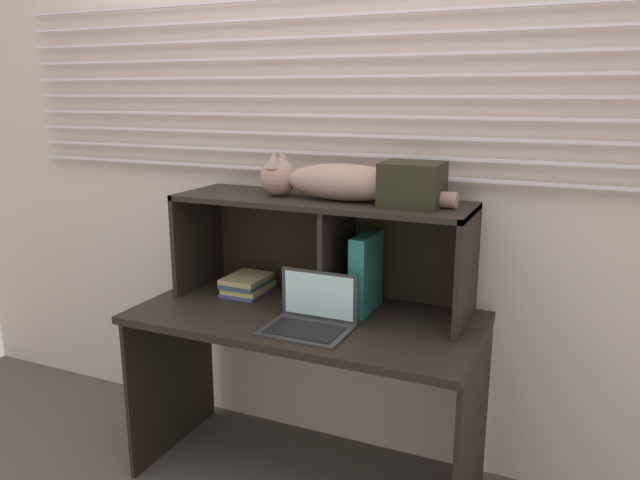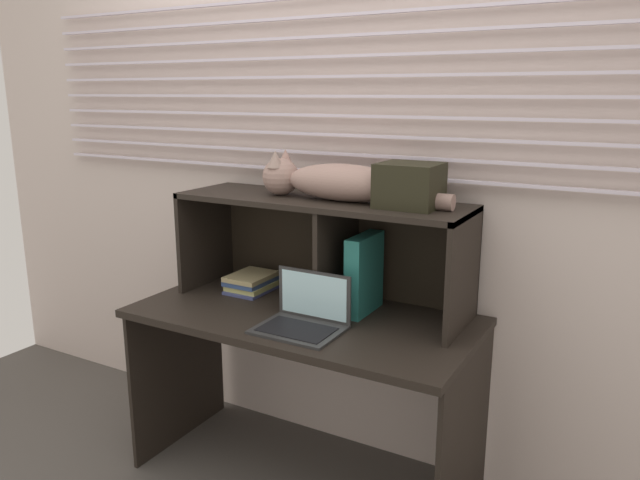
# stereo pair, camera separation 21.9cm
# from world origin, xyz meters

# --- Properties ---
(back_panel_with_blinds) EXTENTS (4.40, 0.08, 2.50)m
(back_panel_with_blinds) POSITION_xyz_m (0.00, 0.55, 1.26)
(back_panel_with_blinds) COLOR beige
(back_panel_with_blinds) RESTS_ON ground
(desk) EXTENTS (1.34, 0.66, 0.72)m
(desk) POSITION_xyz_m (0.00, 0.18, 0.58)
(desk) COLOR black
(desk) RESTS_ON ground
(hutch_shelf_unit) EXTENTS (1.19, 0.36, 0.43)m
(hutch_shelf_unit) POSITION_xyz_m (0.01, 0.35, 1.02)
(hutch_shelf_unit) COLOR black
(hutch_shelf_unit) RESTS_ON desk
(cat) EXTENTS (0.79, 0.17, 0.18)m
(cat) POSITION_xyz_m (0.05, 0.32, 1.23)
(cat) COLOR gray
(cat) RESTS_ON hutch_shelf_unit
(laptop) EXTENTS (0.30, 0.23, 0.20)m
(laptop) POSITION_xyz_m (0.08, 0.06, 0.76)
(laptop) COLOR #2E2E2E
(laptop) RESTS_ON desk
(binder_upright) EXTENTS (0.06, 0.23, 0.31)m
(binder_upright) POSITION_xyz_m (0.20, 0.32, 0.88)
(binder_upright) COLOR #25746D
(binder_upright) RESTS_ON desk
(book_stack) EXTENTS (0.17, 0.22, 0.07)m
(book_stack) POSITION_xyz_m (-0.34, 0.32, 0.76)
(book_stack) COLOR #41497D
(book_stack) RESTS_ON desk
(storage_box) EXTENTS (0.22, 0.20, 0.16)m
(storage_box) POSITION_xyz_m (0.37, 0.32, 1.23)
(storage_box) COLOR black
(storage_box) RESTS_ON hutch_shelf_unit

